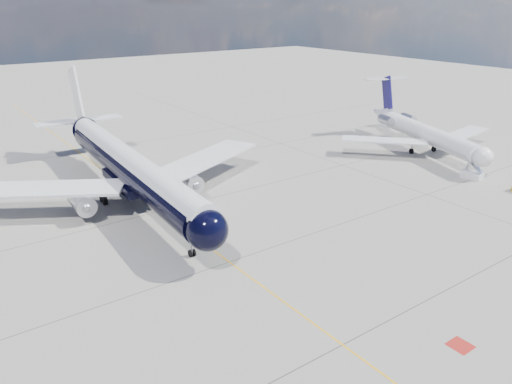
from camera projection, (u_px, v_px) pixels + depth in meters
ground at (142, 198)px, 62.34m from camera, size 320.00×320.00×0.00m
taxiway_centerline at (160, 211)px, 58.55m from camera, size 0.16×160.00×0.01m
red_marking at (460, 345)px, 35.78m from camera, size 1.60×1.60×0.01m
main_airliner at (127, 165)px, 60.81m from camera, size 40.41×49.26×14.23m
regional_jet at (421, 131)px, 80.87m from camera, size 26.06×30.75×10.75m
boarding_stair at (472, 174)px, 69.48m from camera, size 2.64×3.05×2.95m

